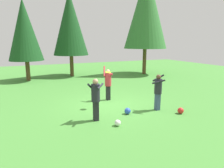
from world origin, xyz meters
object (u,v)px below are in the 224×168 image
at_px(frisbee, 108,72).
at_px(ball_red, 181,111).
at_px(ball_blue, 128,111).
at_px(tree_center, 70,24).
at_px(tree_far_right, 146,9).
at_px(person_catcher, 96,96).
at_px(ball_white, 118,123).
at_px(person_bystander, 158,89).
at_px(person_thrower, 108,82).
at_px(tree_left, 24,30).

relative_size(frisbee, ball_red, 1.38).
relative_size(frisbee, ball_blue, 1.35).
bearing_deg(tree_center, tree_far_right, -14.95).
relative_size(person_catcher, ball_blue, 6.20).
distance_m(ball_blue, ball_white, 1.34).
xyz_separation_m(person_bystander, ball_red, (0.63, -0.83, -0.85)).
height_order(person_bystander, frisbee, frisbee).
bearing_deg(ball_blue, frisbee, 107.81).
distance_m(person_thrower, ball_red, 3.96).
bearing_deg(person_catcher, ball_red, -62.70).
height_order(ball_white, tree_left, tree_left).
bearing_deg(tree_center, person_bystander, -83.17).
xyz_separation_m(person_thrower, ball_red, (2.06, -3.27, -0.86)).
height_order(person_bystander, ball_red, person_bystander).
xyz_separation_m(ball_white, tree_far_right, (7.87, 10.17, 5.91)).
distance_m(person_catcher, frisbee, 1.87).
xyz_separation_m(ball_blue, tree_center, (0.19, 11.01, 4.52)).
bearing_deg(frisbee, person_catcher, -129.71).
height_order(frisbee, ball_blue, frisbee).
bearing_deg(tree_left, tree_center, 12.27).
relative_size(person_thrower, tree_far_right, 0.19).
xyz_separation_m(ball_blue, ball_white, (-0.95, -0.95, -0.02)).
bearing_deg(ball_red, person_catcher, 167.59).
bearing_deg(tree_far_right, tree_center, 165.05).
relative_size(person_thrower, ball_red, 6.85).
bearing_deg(person_catcher, ball_blue, -46.01).
relative_size(person_bystander, tree_center, 0.22).
xyz_separation_m(person_catcher, ball_red, (3.65, -0.80, -0.88)).
xyz_separation_m(ball_red, ball_white, (-3.10, -0.03, -0.02)).
xyz_separation_m(person_bystander, frisbee, (-1.91, 1.31, 0.71)).
xyz_separation_m(person_thrower, tree_center, (0.09, 8.66, 3.66)).
xyz_separation_m(person_catcher, ball_white, (0.56, -0.84, -0.89)).
distance_m(person_thrower, ball_white, 3.57).
height_order(tree_center, tree_left, tree_center).
xyz_separation_m(person_catcher, ball_blue, (1.50, 0.11, -0.87)).
xyz_separation_m(person_thrower, ball_blue, (-0.10, -2.35, -0.86)).
distance_m(person_bystander, frisbee, 2.42).
bearing_deg(ball_white, person_bystander, 19.41).
height_order(person_catcher, ball_blue, person_catcher).
bearing_deg(person_thrower, tree_far_right, 158.50).
distance_m(person_thrower, person_bystander, 2.82).
relative_size(person_thrower, frisbee, 4.96).
xyz_separation_m(frisbee, tree_left, (-3.20, 8.97, 2.27)).
bearing_deg(person_thrower, person_catcher, -9.58).
bearing_deg(ball_white, ball_blue, 45.17).
relative_size(ball_white, tree_center, 0.03).
bearing_deg(ball_white, tree_center, 84.58).
bearing_deg(frisbee, ball_white, -104.26).
xyz_separation_m(ball_white, tree_left, (-2.65, 11.14, 3.85)).
height_order(ball_blue, tree_far_right, tree_far_right).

